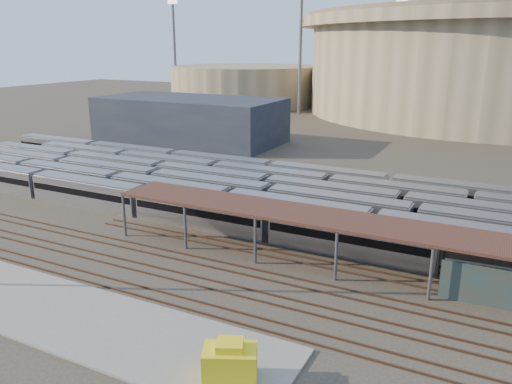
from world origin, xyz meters
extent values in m
plane|color=#383026|center=(0.00, 0.00, 0.00)|extent=(420.00, 420.00, 0.00)
cube|color=gray|center=(-5.00, -15.00, 0.10)|extent=(50.00, 9.00, 0.20)
cube|color=#A8A9AD|center=(7.74, 8.00, 1.80)|extent=(112.00, 2.90, 3.60)
cube|color=#A8A9AD|center=(-0.26, 12.20, 1.80)|extent=(112.00, 2.90, 3.60)
cube|color=#A8A9AD|center=(3.56, 16.40, 1.80)|extent=(112.00, 2.90, 3.60)
cube|color=#A8A9AD|center=(1.19, 20.60, 1.80)|extent=(112.00, 2.90, 3.60)
cube|color=#A8A9AD|center=(8.88, 24.80, 1.80)|extent=(112.00, 2.90, 3.60)
cube|color=#A8A9AD|center=(-2.12, 29.00, 1.80)|extent=(112.00, 2.90, 3.60)
cylinder|color=#56575B|center=(-8.00, 1.30, 2.50)|extent=(0.30, 0.30, 5.00)
cylinder|color=#56575B|center=(-8.00, 6.70, 2.50)|extent=(0.30, 0.30, 5.00)
cylinder|color=#56575B|center=(0.57, 1.30, 2.50)|extent=(0.30, 0.30, 5.00)
cylinder|color=#56575B|center=(0.57, 6.70, 2.50)|extent=(0.30, 0.30, 5.00)
cylinder|color=#56575B|center=(9.14, 1.30, 2.50)|extent=(0.30, 0.30, 5.00)
cylinder|color=#56575B|center=(9.14, 6.70, 2.50)|extent=(0.30, 0.30, 5.00)
cylinder|color=#56575B|center=(17.71, 1.30, 2.50)|extent=(0.30, 0.30, 5.00)
cylinder|color=#56575B|center=(17.71, 6.70, 2.50)|extent=(0.30, 0.30, 5.00)
cylinder|color=#56575B|center=(26.29, 1.30, 2.50)|extent=(0.30, 0.30, 5.00)
cylinder|color=#56575B|center=(26.29, 6.70, 2.50)|extent=(0.30, 0.30, 5.00)
cube|color=#351C16|center=(22.00, 4.00, 5.15)|extent=(60.00, 6.00, 0.30)
cube|color=#4C3323|center=(0.00, -1.75, 0.09)|extent=(170.00, 0.12, 0.18)
cube|color=#4C3323|center=(0.00, -0.25, 0.09)|extent=(170.00, 0.12, 0.18)
cube|color=#4C3323|center=(0.00, -5.75, 0.09)|extent=(170.00, 0.12, 0.18)
cube|color=#4C3323|center=(0.00, -4.25, 0.09)|extent=(170.00, 0.12, 0.18)
cube|color=#4C3323|center=(0.00, -9.75, 0.09)|extent=(170.00, 0.12, 0.18)
cube|color=#4C3323|center=(0.00, -8.25, 0.09)|extent=(170.00, 0.12, 0.18)
cylinder|color=tan|center=(25.00, 140.00, 14.00)|extent=(116.00, 116.00, 28.00)
cylinder|color=tan|center=(25.00, 140.00, 29.50)|extent=(124.00, 124.00, 3.00)
cylinder|color=brown|center=(25.00, 140.00, 31.75)|extent=(120.00, 120.00, 1.50)
cylinder|color=tan|center=(-60.00, 130.00, 7.00)|extent=(56.00, 56.00, 14.00)
cube|color=#1E232D|center=(-35.00, 55.00, 5.00)|extent=(42.00, 20.00, 10.00)
cylinder|color=#56575B|center=(-30.00, 110.00, 18.00)|extent=(1.00, 1.00, 36.00)
cylinder|color=#56575B|center=(-85.00, 120.00, 18.00)|extent=(1.00, 1.00, 36.00)
cube|color=#FFF2CC|center=(-85.00, 120.00, 37.20)|extent=(4.00, 0.60, 2.40)
cylinder|color=#56575B|center=(-10.00, 160.00, 18.00)|extent=(1.00, 1.00, 36.00)
cube|color=#FFF2CC|center=(-10.00, 160.00, 37.20)|extent=(4.00, 0.60, 2.40)
cube|color=yellow|center=(16.10, -16.17, 1.31)|extent=(4.17, 3.51, 2.23)
camera|label=1|loc=(30.48, -40.87, 21.66)|focal=35.00mm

